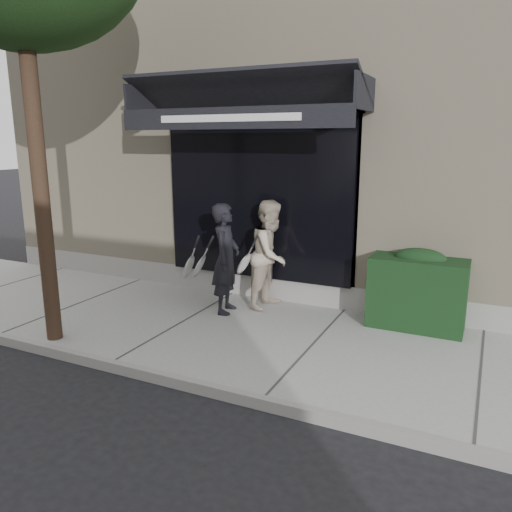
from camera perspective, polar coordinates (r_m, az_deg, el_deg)
The scene contains 7 objects.
ground at distance 6.69m, azimuth 6.51°, elevation -10.91°, with size 80.00×80.00×0.00m, color black.
sidewalk at distance 6.66m, azimuth 6.52°, elevation -10.44°, with size 20.00×3.00×0.12m, color gray.
curb at distance 5.37m, azimuth 0.83°, elevation -16.40°, with size 20.00×0.10×0.14m, color gray.
building_facade at distance 10.93m, azimuth 15.67°, elevation 12.77°, with size 14.30×8.04×5.64m.
hedge at distance 7.38m, azimuth 17.99°, elevation -3.70°, with size 1.30×0.70×1.14m.
pedestrian_front at distance 7.56m, azimuth -3.50°, elevation -0.32°, with size 0.82×0.86×1.68m.
pedestrian_back at distance 7.80m, azimuth 1.75°, elevation 0.21°, with size 0.79×0.93×1.70m.
Camera 1 is at (1.95, -5.79, 2.71)m, focal length 35.00 mm.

